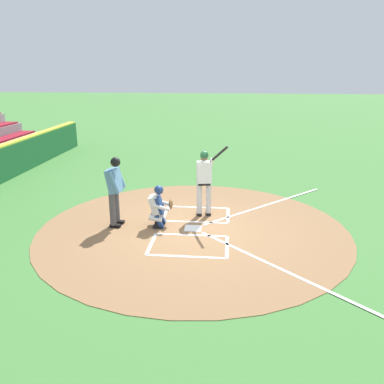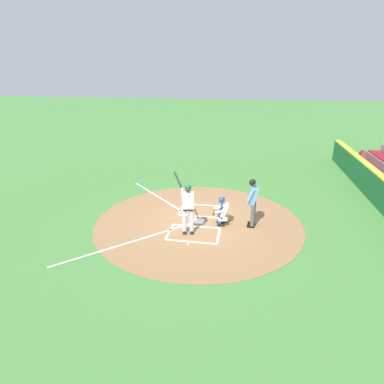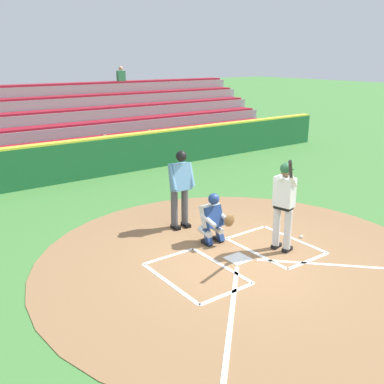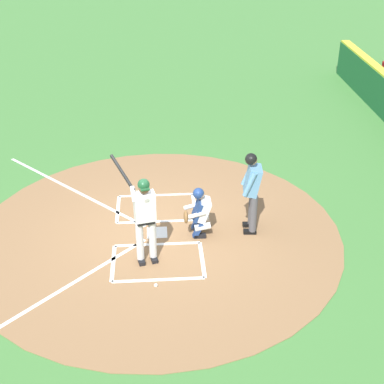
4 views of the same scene
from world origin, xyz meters
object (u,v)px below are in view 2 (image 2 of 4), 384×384
batter (188,205)px  catcher (222,210)px  baseball (188,244)px  plate_umpire (253,200)px

batter → catcher: batter is taller
catcher → baseball: (-1.74, 0.96, -0.55)m
baseball → catcher: bearing=-29.0°
catcher → plate_umpire: 1.23m
plate_umpire → baseball: size_ratio=25.20×
batter → plate_umpire: (0.96, -2.27, -0.02)m
batter → baseball: size_ratio=28.76×
catcher → plate_umpire: size_ratio=0.61×
plate_umpire → baseball: bearing=131.0°
catcher → baseball: catcher is taller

